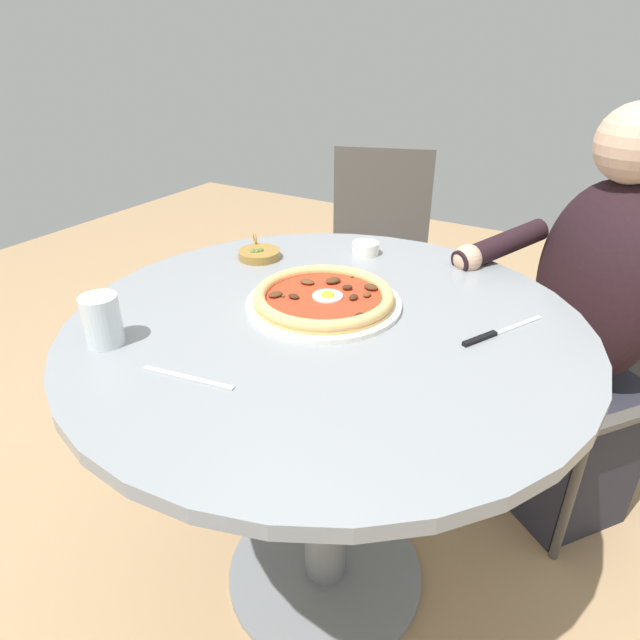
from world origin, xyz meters
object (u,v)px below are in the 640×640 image
(fork_utensil, at_px, (188,378))
(cafe_chair_diner, at_px, (622,341))
(olive_pan, at_px, (259,254))
(pizza_on_plate, at_px, (324,298))
(ramekin_capers, at_px, (365,248))
(cafe_chair_spare_far, at_px, (377,248))
(steak_knife, at_px, (492,334))
(water_glass, at_px, (103,323))
(diner_person, at_px, (579,357))
(dining_table, at_px, (326,390))

(fork_utensil, height_order, cafe_chair_diner, cafe_chair_diner)
(olive_pan, bearing_deg, pizza_on_plate, -117.93)
(ramekin_capers, height_order, cafe_chair_spare_far, cafe_chair_spare_far)
(steak_knife, relative_size, olive_pan, 1.77)
(cafe_chair_diner, bearing_deg, pizza_on_plate, 139.01)
(ramekin_capers, bearing_deg, steak_knife, -122.74)
(water_glass, distance_m, diner_person, 1.18)
(steak_knife, height_order, fork_utensil, steak_knife)
(ramekin_capers, bearing_deg, fork_utensil, -179.85)
(cafe_chair_diner, relative_size, cafe_chair_spare_far, 0.99)
(fork_utensil, relative_size, diner_person, 0.15)
(olive_pan, xyz_separation_m, fork_utensil, (-0.49, -0.22, -0.01))
(dining_table, height_order, cafe_chair_spare_far, cafe_chair_spare_far)
(water_glass, bearing_deg, olive_pan, 1.27)
(water_glass, height_order, olive_pan, water_glass)
(diner_person, bearing_deg, steak_knife, 164.04)
(water_glass, xyz_separation_m, ramekin_capers, (0.64, -0.21, -0.02))
(fork_utensil, xyz_separation_m, cafe_chair_diner, (0.99, -0.62, -0.24))
(fork_utensil, bearing_deg, cafe_chair_diner, -31.87)
(water_glass, height_order, cafe_chair_spare_far, cafe_chair_spare_far)
(dining_table, relative_size, pizza_on_plate, 3.19)
(ramekin_capers, xyz_separation_m, cafe_chair_spare_far, (0.63, 0.25, -0.25))
(steak_knife, height_order, olive_pan, olive_pan)
(fork_utensil, relative_size, cafe_chair_diner, 0.20)
(water_glass, bearing_deg, fork_utensil, -92.63)
(diner_person, bearing_deg, pizza_on_plate, 138.33)
(diner_person, bearing_deg, water_glass, 139.71)
(diner_person, distance_m, cafe_chair_diner, 0.15)
(dining_table, height_order, water_glass, water_glass)
(dining_table, xyz_separation_m, cafe_chair_spare_far, (0.98, 0.35, -0.07))
(steak_knife, distance_m, diner_person, 0.56)
(pizza_on_plate, bearing_deg, dining_table, -143.92)
(olive_pan, xyz_separation_m, cafe_chair_spare_far, (0.79, 0.04, -0.25))
(pizza_on_plate, relative_size, ramekin_capers, 4.76)
(pizza_on_plate, distance_m, cafe_chair_diner, 0.89)
(water_glass, bearing_deg, cafe_chair_diner, -39.99)
(ramekin_capers, distance_m, fork_utensil, 0.65)
(cafe_chair_spare_far, bearing_deg, olive_pan, -177.28)
(dining_table, relative_size, fork_utensil, 6.06)
(ramekin_capers, height_order, fork_utensil, ramekin_capers)
(ramekin_capers, relative_size, cafe_chair_diner, 0.08)
(dining_table, xyz_separation_m, olive_pan, (0.20, 0.31, 0.18))
(diner_person, bearing_deg, fork_utensil, 148.96)
(dining_table, relative_size, cafe_chair_spare_far, 1.17)
(steak_knife, height_order, cafe_chair_spare_far, cafe_chair_spare_far)
(dining_table, bearing_deg, cafe_chair_diner, -37.03)
(cafe_chair_diner, bearing_deg, ramekin_capers, 118.86)
(steak_knife, relative_size, fork_utensil, 1.14)
(ramekin_capers, xyz_separation_m, diner_person, (0.23, -0.53, -0.28))
(cafe_chair_spare_far, bearing_deg, diner_person, -117.09)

